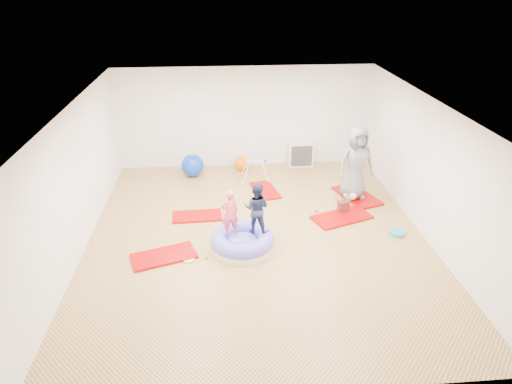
{
  "coord_description": "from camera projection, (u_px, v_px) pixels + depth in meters",
  "views": [
    {
      "loc": [
        -0.71,
        -8.2,
        5.04
      ],
      "look_at": [
        0.0,
        0.3,
        0.9
      ],
      "focal_mm": 32.0,
      "sensor_mm": 36.0,
      "label": 1
    }
  ],
  "objects": [
    {
      "name": "gym_mat_right",
      "position": [
        342.0,
        217.0,
        10.31
      ],
      "size": [
        1.46,
        1.07,
        0.05
      ],
      "primitive_type": "cube",
      "rotation": [
        0.0,
        0.0,
        0.36
      ],
      "color": "#9C0006",
      "rests_on": "ground"
    },
    {
      "name": "ball_pit_balls",
      "position": [
        259.0,
        229.0,
        9.81
      ],
      "size": [
        3.49,
        2.28,
        0.07
      ],
      "color": "#2F802D",
      "rests_on": "ground"
    },
    {
      "name": "child_navy",
      "position": [
        257.0,
        206.0,
        8.91
      ],
      "size": [
        0.62,
        0.55,
        1.05
      ],
      "primitive_type": "imported",
      "rotation": [
        0.0,
        0.0,
        2.8
      ],
      "color": "#1F2848",
      "rests_on": "inflatable_cushion"
    },
    {
      "name": "inflatable_cushion",
      "position": [
        242.0,
        241.0,
        9.15
      ],
      "size": [
        1.3,
        1.3,
        0.41
      ],
      "rotation": [
        0.0,
        0.0,
        -0.25
      ],
      "color": "white",
      "rests_on": "ground"
    },
    {
      "name": "yellow_toy",
      "position": [
        189.0,
        260.0,
        8.8
      ],
      "size": [
        0.22,
        0.22,
        0.03
      ],
      "primitive_type": "cylinder",
      "color": "yellow",
      "rests_on": "ground"
    },
    {
      "name": "gym_mat_front_left",
      "position": [
        164.0,
        256.0,
        8.9
      ],
      "size": [
        1.37,
        0.98,
        0.05
      ],
      "primitive_type": "cube",
      "rotation": [
        0.0,
        0.0,
        0.33
      ],
      "color": "#9C0006",
      "rests_on": "ground"
    },
    {
      "name": "gym_mat_mid_left",
      "position": [
        197.0,
        216.0,
        10.37
      ],
      "size": [
        1.13,
        0.6,
        0.05
      ],
      "primitive_type": "cube",
      "rotation": [
        0.0,
        0.0,
        0.04
      ],
      "color": "#9C0006",
      "rests_on": "ground"
    },
    {
      "name": "infant",
      "position": [
        351.0,
        194.0,
        11.04
      ],
      "size": [
        0.37,
        0.37,
        0.22
      ],
      "color": "#B5CDF2",
      "rests_on": "gym_mat_rear_right"
    },
    {
      "name": "infant_play_gym",
      "position": [
        255.0,
        167.0,
        12.11
      ],
      "size": [
        0.7,
        0.67,
        0.54
      ],
      "rotation": [
        0.0,
        0.0,
        0.22
      ],
      "color": "silver",
      "rests_on": "ground"
    },
    {
      "name": "gym_mat_center_back",
      "position": [
        265.0,
        190.0,
        11.58
      ],
      "size": [
        0.75,
        1.16,
        0.04
      ],
      "primitive_type": "cube",
      "rotation": [
        0.0,
        0.0,
        1.78
      ],
      "color": "#9C0006",
      "rests_on": "ground"
    },
    {
      "name": "gym_mat_rear_right",
      "position": [
        357.0,
        196.0,
        11.29
      ],
      "size": [
        1.05,
        1.45,
        0.05
      ],
      "primitive_type": "cube",
      "rotation": [
        0.0,
        0.0,
        1.91
      ],
      "color": "#9C0006",
      "rests_on": "ground"
    },
    {
      "name": "adult_caregiver",
      "position": [
        356.0,
        163.0,
        10.82
      ],
      "size": [
        0.93,
        0.67,
        1.77
      ],
      "primitive_type": "imported",
      "rotation": [
        0.0,
        0.0,
        0.13
      ],
      "color": "slate",
      "rests_on": "gym_mat_rear_right"
    },
    {
      "name": "balance_disc",
      "position": [
        397.0,
        233.0,
        9.68
      ],
      "size": [
        0.34,
        0.34,
        0.08
      ],
      "primitive_type": "cylinder",
      "color": "teal",
      "rests_on": "ground"
    },
    {
      "name": "exercise_ball_orange",
      "position": [
        242.0,
        163.0,
        12.74
      ],
      "size": [
        0.41,
        0.41,
        0.41
      ],
      "primitive_type": "sphere",
      "color": "#FF7200",
      "rests_on": "ground"
    },
    {
      "name": "room",
      "position": [
        257.0,
        176.0,
        9.0
      ],
      "size": [
        7.01,
        8.01,
        2.81
      ],
      "color": "gold",
      "rests_on": "ground"
    },
    {
      "name": "exercise_ball_blue",
      "position": [
        193.0,
        165.0,
        12.34
      ],
      "size": [
        0.61,
        0.61,
        0.61
      ],
      "primitive_type": "sphere",
      "color": "#0C39BF",
      "rests_on": "ground"
    },
    {
      "name": "cube_shelf",
      "position": [
        301.0,
        154.0,
        12.97
      ],
      "size": [
        0.7,
        0.34,
        0.7
      ],
      "color": "silver",
      "rests_on": "ground"
    },
    {
      "name": "child_pink",
      "position": [
        230.0,
        211.0,
        8.82
      ],
      "size": [
        0.41,
        0.33,
        0.98
      ],
      "primitive_type": "imported",
      "rotation": [
        0.0,
        0.0,
        3.44
      ],
      "color": "#F24C6B",
      "rests_on": "inflatable_cushion"
    },
    {
      "name": "backpack",
      "position": [
        343.0,
        207.0,
        10.52
      ],
      "size": [
        0.27,
        0.2,
        0.28
      ],
      "primitive_type": "cube",
      "rotation": [
        0.0,
        0.0,
        0.22
      ],
      "color": "#9F2517",
      "rests_on": "ground"
    }
  ]
}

